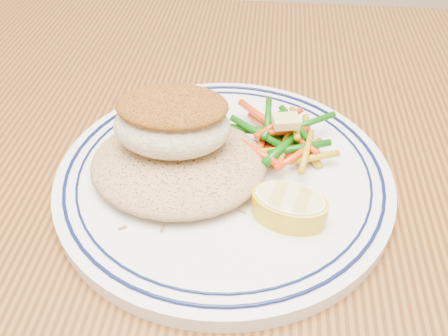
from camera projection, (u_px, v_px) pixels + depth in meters
dining_table at (229, 283)px, 0.49m from camera, size 1.50×0.90×0.75m
plate at (224, 177)px, 0.45m from camera, size 0.30×0.30×0.02m
rice_pilaf at (178, 160)px, 0.43m from camera, size 0.15×0.14×0.03m
fish_fillet at (172, 121)px, 0.42m from camera, size 0.10×0.07×0.05m
vegetable_pile at (282, 138)px, 0.46m from camera, size 0.10×0.10×0.03m
butter_pat at (286, 121)px, 0.45m from camera, size 0.03×0.02×0.01m
lemon_wedge at (289, 206)px, 0.39m from camera, size 0.07×0.07×0.02m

